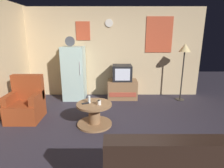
% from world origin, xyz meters
% --- Properties ---
extents(ground_plane, '(12.00, 12.00, 0.00)m').
position_xyz_m(ground_plane, '(0.00, 0.00, 0.00)').
color(ground_plane, '#2D2833').
extents(wall_with_art, '(5.20, 0.12, 2.57)m').
position_xyz_m(wall_with_art, '(0.01, 2.45, 1.29)').
color(wall_with_art, '#D1B284').
rests_on(wall_with_art, ground_plane).
extents(fridge, '(0.60, 0.62, 1.77)m').
position_xyz_m(fridge, '(-1.10, 2.06, 0.75)').
color(fridge, silver).
rests_on(fridge, ground_plane).
extents(tv_stand, '(0.84, 0.53, 0.54)m').
position_xyz_m(tv_stand, '(0.28, 2.08, 0.27)').
color(tv_stand, '#8E6642').
rests_on(tv_stand, ground_plane).
extents(crt_tv, '(0.54, 0.51, 0.44)m').
position_xyz_m(crt_tv, '(0.26, 2.07, 0.76)').
color(crt_tv, black).
rests_on(crt_tv, tv_stand).
extents(standing_lamp, '(0.32, 0.32, 1.59)m').
position_xyz_m(standing_lamp, '(1.93, 1.92, 1.36)').
color(standing_lamp, '#332D28').
rests_on(standing_lamp, ground_plane).
extents(coffee_table, '(0.72, 0.72, 0.47)m').
position_xyz_m(coffee_table, '(-0.39, 0.41, 0.24)').
color(coffee_table, '#8E6642').
rests_on(coffee_table, ground_plane).
extents(wine_glass, '(0.05, 0.05, 0.15)m').
position_xyz_m(wine_glass, '(-0.49, 0.45, 0.55)').
color(wine_glass, silver).
rests_on(wine_glass, coffee_table).
extents(mug_ceramic_white, '(0.08, 0.08, 0.09)m').
position_xyz_m(mug_ceramic_white, '(-0.28, 0.35, 0.52)').
color(mug_ceramic_white, silver).
rests_on(mug_ceramic_white, coffee_table).
extents(mug_ceramic_tan, '(0.08, 0.08, 0.09)m').
position_xyz_m(mug_ceramic_tan, '(-0.30, 0.37, 0.52)').
color(mug_ceramic_tan, tan).
rests_on(mug_ceramic_tan, coffee_table).
extents(remote_control, '(0.15, 0.10, 0.02)m').
position_xyz_m(remote_control, '(-0.56, 0.40, 0.48)').
color(remote_control, black).
rests_on(remote_control, coffee_table).
extents(armchair, '(0.68, 0.68, 0.96)m').
position_xyz_m(armchair, '(-1.93, 0.72, 0.34)').
color(armchair, maroon).
rests_on(armchair, ground_plane).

